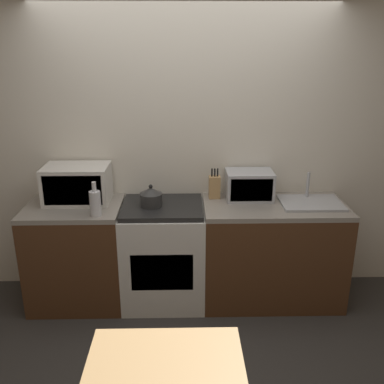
# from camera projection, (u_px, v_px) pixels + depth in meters

# --- Properties ---
(ground_plane) EXTENTS (16.00, 16.00, 0.00)m
(ground_plane) POSITION_uv_depth(u_px,v_px,m) (188.00, 354.00, 3.18)
(ground_plane) COLOR #33302D
(wall_back) EXTENTS (10.00, 0.06, 2.60)m
(wall_back) POSITION_uv_depth(u_px,v_px,m) (186.00, 149.00, 3.78)
(wall_back) COLOR silver
(wall_back) RESTS_ON ground_plane
(counter_left_run) EXTENTS (0.80, 0.62, 0.90)m
(counter_left_run) POSITION_uv_depth(u_px,v_px,m) (78.00, 254.00, 3.72)
(counter_left_run) COLOR #4C2D19
(counter_left_run) RESTS_ON ground_plane
(counter_right_run) EXTENTS (1.20, 0.62, 0.90)m
(counter_right_run) POSITION_uv_depth(u_px,v_px,m) (272.00, 252.00, 3.76)
(counter_right_run) COLOR #4C2D19
(counter_right_run) RESTS_ON ground_plane
(stove_range) EXTENTS (0.70, 0.62, 0.90)m
(stove_range) POSITION_uv_depth(u_px,v_px,m) (164.00, 253.00, 3.74)
(stove_range) COLOR silver
(stove_range) RESTS_ON ground_plane
(kettle) EXTENTS (0.19, 0.19, 0.19)m
(kettle) POSITION_uv_depth(u_px,v_px,m) (151.00, 197.00, 3.55)
(kettle) COLOR #2D2D2D
(kettle) RESTS_ON stove_range
(microwave) EXTENTS (0.54, 0.36, 0.31)m
(microwave) POSITION_uv_depth(u_px,v_px,m) (77.00, 184.00, 3.62)
(microwave) COLOR silver
(microwave) RESTS_ON counter_left_run
(bottle) EXTENTS (0.09, 0.09, 0.28)m
(bottle) POSITION_uv_depth(u_px,v_px,m) (95.00, 203.00, 3.34)
(bottle) COLOR silver
(bottle) RESTS_ON counter_left_run
(knife_block) EXTENTS (0.10, 0.08, 0.27)m
(knife_block) POSITION_uv_depth(u_px,v_px,m) (215.00, 187.00, 3.73)
(knife_block) COLOR tan
(knife_block) RESTS_ON counter_right_run
(toaster_oven) EXTENTS (0.40, 0.28, 0.25)m
(toaster_oven) POSITION_uv_depth(u_px,v_px,m) (249.00, 185.00, 3.70)
(toaster_oven) COLOR #ADAFB5
(toaster_oven) RESTS_ON counter_right_run
(sink_basin) EXTENTS (0.51, 0.38, 0.24)m
(sink_basin) POSITION_uv_depth(u_px,v_px,m) (311.00, 202.00, 3.62)
(sink_basin) COLOR #ADAFB5
(sink_basin) RESTS_ON counter_right_run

